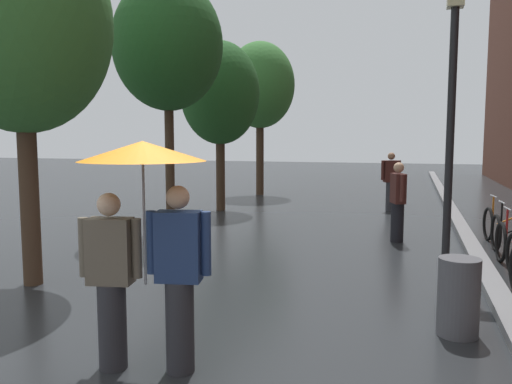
% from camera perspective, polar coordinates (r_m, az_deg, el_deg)
% --- Properties ---
extents(ground_plane, '(80.00, 80.00, 0.00)m').
position_cam_1_polar(ground_plane, '(5.16, -8.54, -18.41)').
color(ground_plane, '#26282B').
extents(kerb_strip, '(0.30, 36.00, 0.12)m').
position_cam_1_polar(kerb_strip, '(14.43, 21.36, -2.60)').
color(kerb_strip, slate).
rests_on(kerb_strip, ground).
extents(street_tree_0, '(2.49, 2.49, 5.28)m').
position_cam_1_polar(street_tree_0, '(8.15, -24.71, 16.71)').
color(street_tree_0, '#473323').
rests_on(street_tree_0, ground).
extents(street_tree_1, '(2.42, 2.42, 5.61)m').
position_cam_1_polar(street_tree_1, '(11.81, -9.81, 15.80)').
color(street_tree_1, '#473323').
rests_on(street_tree_1, ground).
extents(street_tree_2, '(2.29, 2.29, 4.90)m').
position_cam_1_polar(street_tree_2, '(15.07, -4.04, 10.88)').
color(street_tree_2, '#473323').
rests_on(street_tree_2, ground).
extents(street_tree_3, '(2.56, 2.56, 5.64)m').
position_cam_1_polar(street_tree_3, '(19.21, 0.45, 11.75)').
color(street_tree_3, '#473323').
rests_on(street_tree_3, ground).
extents(couple_under_umbrella, '(1.21, 1.14, 2.11)m').
position_cam_1_polar(couple_under_umbrella, '(4.70, -12.36, -2.96)').
color(couple_under_umbrella, '#2D2D33').
rests_on(couple_under_umbrella, ground).
extents(street_lamp_post, '(0.24, 0.24, 4.38)m').
position_cam_1_polar(street_lamp_post, '(8.37, 20.94, 8.56)').
color(street_lamp_post, black).
rests_on(street_lamp_post, ground).
extents(litter_bin, '(0.44, 0.44, 0.85)m').
position_cam_1_polar(litter_bin, '(6.03, 21.65, -10.81)').
color(litter_bin, '#4C4C51').
rests_on(litter_bin, ground).
extents(pedestrian_walking_midground, '(0.55, 0.36, 1.70)m').
position_cam_1_polar(pedestrian_walking_midground, '(15.42, 14.79, 1.19)').
color(pedestrian_walking_midground, '#2D2D33').
rests_on(pedestrian_walking_midground, ground).
extents(pedestrian_walking_far, '(0.34, 0.56, 1.64)m').
position_cam_1_polar(pedestrian_walking_far, '(10.80, 15.53, -1.05)').
color(pedestrian_walking_far, black).
rests_on(pedestrian_walking_far, ground).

